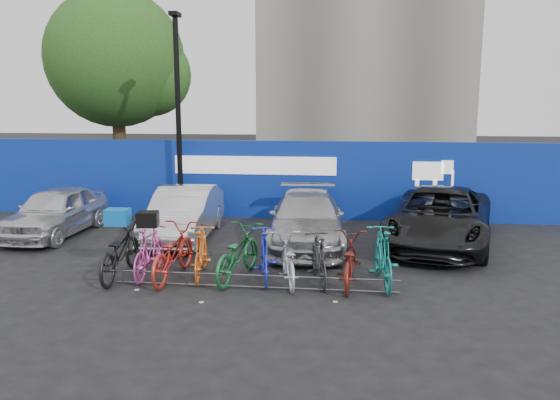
% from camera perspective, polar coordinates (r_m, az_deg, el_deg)
% --- Properties ---
extents(ground, '(100.00, 100.00, 0.00)m').
position_cam_1_polar(ground, '(11.24, -2.39, -8.29)').
color(ground, black).
rests_on(ground, ground).
extents(hoarding, '(22.00, 0.18, 2.40)m').
position_cam_1_polar(hoarding, '(16.77, 0.79, 2.12)').
color(hoarding, '#0A2A96').
rests_on(hoarding, ground).
extents(tree, '(5.40, 5.20, 7.80)m').
position_cam_1_polar(tree, '(22.30, -16.19, 13.68)').
color(tree, '#382314').
rests_on(tree, ground).
extents(lamppost, '(0.25, 0.50, 6.11)m').
position_cam_1_polar(lamppost, '(16.66, -10.60, 9.03)').
color(lamppost, black).
rests_on(lamppost, ground).
extents(bike_rack, '(5.60, 0.03, 0.30)m').
position_cam_1_polar(bike_rack, '(10.62, -2.91, -8.47)').
color(bike_rack, '#595B60').
rests_on(bike_rack, ground).
extents(car_0, '(1.61, 3.89, 1.32)m').
position_cam_1_polar(car_0, '(15.90, -22.41, -1.10)').
color(car_0, silver).
rests_on(car_0, ground).
extents(car_1, '(1.64, 4.17, 1.35)m').
position_cam_1_polar(car_1, '(14.58, -9.97, -1.37)').
color(car_1, silver).
rests_on(car_1, ground).
extents(car_2, '(2.08, 4.61, 1.31)m').
position_cam_1_polar(car_2, '(13.75, 2.82, -2.01)').
color(car_2, '#A5A5AA').
rests_on(car_2, ground).
extents(car_3, '(3.56, 5.57, 1.43)m').
position_cam_1_polar(car_3, '(14.28, 16.36, -1.72)').
color(car_3, black).
rests_on(car_3, ground).
extents(bike_0, '(0.81, 2.13, 1.10)m').
position_cam_1_polar(bike_0, '(11.68, -16.43, -5.16)').
color(bike_0, black).
rests_on(bike_0, ground).
extents(bike_1, '(0.50, 1.76, 1.06)m').
position_cam_1_polar(bike_1, '(11.59, -13.50, -5.26)').
color(bike_1, '#D346A5').
rests_on(bike_1, ground).
extents(bike_2, '(0.88, 2.13, 1.09)m').
position_cam_1_polar(bike_2, '(11.35, -11.17, -5.40)').
color(bike_2, red).
rests_on(bike_2, ground).
extents(bike_3, '(0.70, 1.78, 1.04)m').
position_cam_1_polar(bike_3, '(11.32, -8.25, -5.48)').
color(bike_3, orange).
rests_on(bike_3, ground).
extents(bike_4, '(1.13, 2.14, 1.07)m').
position_cam_1_polar(bike_4, '(11.14, -4.48, -5.59)').
color(bike_4, '#16652F').
rests_on(bike_4, ground).
extents(bike_5, '(0.82, 1.85, 1.08)m').
position_cam_1_polar(bike_5, '(11.01, -1.64, -5.74)').
color(bike_5, '#212FBE').
rests_on(bike_5, ground).
extents(bike_6, '(0.99, 1.89, 0.95)m').
position_cam_1_polar(bike_6, '(10.88, 0.79, -6.29)').
color(bike_6, '#B5B7BC').
rests_on(bike_6, ground).
extents(bike_7, '(0.79, 1.73, 1.00)m').
position_cam_1_polar(bike_7, '(10.90, 4.09, -6.13)').
color(bike_7, '#2A2A2C').
rests_on(bike_7, ground).
extents(bike_8, '(0.77, 1.94, 1.00)m').
position_cam_1_polar(bike_8, '(10.83, 7.19, -6.30)').
color(bike_8, maroon).
rests_on(bike_8, ground).
extents(bike_9, '(0.73, 1.98, 1.16)m').
position_cam_1_polar(bike_9, '(10.90, 10.70, -5.85)').
color(bike_9, '#167A77').
rests_on(bike_9, ground).
extents(cargo_crate, '(0.47, 0.36, 0.33)m').
position_cam_1_polar(cargo_crate, '(11.52, -16.60, -1.72)').
color(cargo_crate, blue).
rests_on(cargo_crate, bike_0).
extents(cargo_topcase, '(0.47, 0.44, 0.31)m').
position_cam_1_polar(cargo_topcase, '(11.43, -13.64, -1.96)').
color(cargo_topcase, black).
rests_on(cargo_topcase, bike_1).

